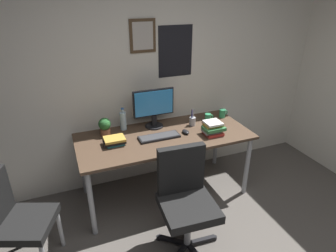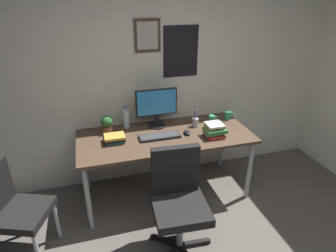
{
  "view_description": "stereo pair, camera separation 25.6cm",
  "coord_description": "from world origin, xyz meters",
  "px_view_note": "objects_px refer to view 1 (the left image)",
  "views": [
    {
      "loc": [
        -1.04,
        -0.88,
        2.14
      ],
      "look_at": [
        -0.07,
        1.57,
        0.9
      ],
      "focal_mm": 30.92,
      "sensor_mm": 36.0,
      "label": 1
    },
    {
      "loc": [
        -0.8,
        -0.96,
        2.14
      ],
      "look_at": [
        -0.07,
        1.57,
        0.9
      ],
      "focal_mm": 30.92,
      "sensor_mm": 36.0,
      "label": 2
    }
  ],
  "objects_px": {
    "book_stack_right": "(213,128)",
    "water_bottle": "(123,121)",
    "computer_mouse": "(186,132)",
    "office_chair": "(185,196)",
    "monitor": "(154,107)",
    "coffee_mug_near": "(208,118)",
    "potted_plant": "(105,126)",
    "pen_cup": "(192,121)",
    "keyboard": "(159,137)",
    "side_chair": "(16,218)",
    "book_stack_left": "(114,141)",
    "coffee_mug_far": "(222,113)"
  },
  "relations": [
    {
      "from": "office_chair",
      "to": "monitor",
      "type": "height_order",
      "value": "monitor"
    },
    {
      "from": "side_chair",
      "to": "pen_cup",
      "type": "bearing_deg",
      "value": 17.39
    },
    {
      "from": "office_chair",
      "to": "water_bottle",
      "type": "distance_m",
      "value": 1.12
    },
    {
      "from": "book_stack_right",
      "to": "water_bottle",
      "type": "bearing_deg",
      "value": 150.89
    },
    {
      "from": "office_chair",
      "to": "side_chair",
      "type": "height_order",
      "value": "office_chair"
    },
    {
      "from": "water_bottle",
      "to": "book_stack_right",
      "type": "bearing_deg",
      "value": -29.11
    },
    {
      "from": "office_chair",
      "to": "coffee_mug_far",
      "type": "relative_size",
      "value": 8.51
    },
    {
      "from": "office_chair",
      "to": "water_bottle",
      "type": "xyz_separation_m",
      "value": [
        -0.28,
        1.04,
        0.33
      ]
    },
    {
      "from": "pen_cup",
      "to": "book_stack_left",
      "type": "xyz_separation_m",
      "value": [
        -0.92,
        -0.12,
        -0.01
      ]
    },
    {
      "from": "water_bottle",
      "to": "coffee_mug_near",
      "type": "xyz_separation_m",
      "value": [
        0.97,
        -0.16,
        -0.06
      ]
    },
    {
      "from": "computer_mouse",
      "to": "pen_cup",
      "type": "distance_m",
      "value": 0.23
    },
    {
      "from": "coffee_mug_near",
      "to": "coffee_mug_far",
      "type": "distance_m",
      "value": 0.23
    },
    {
      "from": "computer_mouse",
      "to": "pen_cup",
      "type": "bearing_deg",
      "value": 45.42
    },
    {
      "from": "water_bottle",
      "to": "potted_plant",
      "type": "bearing_deg",
      "value": -162.56
    },
    {
      "from": "potted_plant",
      "to": "book_stack_left",
      "type": "relative_size",
      "value": 0.91
    },
    {
      "from": "water_bottle",
      "to": "coffee_mug_near",
      "type": "bearing_deg",
      "value": -9.15
    },
    {
      "from": "keyboard",
      "to": "potted_plant",
      "type": "relative_size",
      "value": 2.21
    },
    {
      "from": "keyboard",
      "to": "monitor",
      "type": "bearing_deg",
      "value": 81.51
    },
    {
      "from": "monitor",
      "to": "keyboard",
      "type": "xyz_separation_m",
      "value": [
        -0.04,
        -0.28,
        -0.23
      ]
    },
    {
      "from": "coffee_mug_far",
      "to": "potted_plant",
      "type": "height_order",
      "value": "potted_plant"
    },
    {
      "from": "water_bottle",
      "to": "coffee_mug_near",
      "type": "height_order",
      "value": "water_bottle"
    },
    {
      "from": "coffee_mug_far",
      "to": "office_chair",
      "type": "bearing_deg",
      "value": -134.43
    },
    {
      "from": "office_chair",
      "to": "pen_cup",
      "type": "xyz_separation_m",
      "value": [
        0.47,
        0.86,
        0.27
      ]
    },
    {
      "from": "coffee_mug_near",
      "to": "book_stack_right",
      "type": "xyz_separation_m",
      "value": [
        -0.12,
        -0.32,
        0.02
      ]
    },
    {
      "from": "monitor",
      "to": "computer_mouse",
      "type": "bearing_deg",
      "value": -48.05
    },
    {
      "from": "computer_mouse",
      "to": "water_bottle",
      "type": "relative_size",
      "value": 0.44
    },
    {
      "from": "keyboard",
      "to": "computer_mouse",
      "type": "distance_m",
      "value": 0.3
    },
    {
      "from": "coffee_mug_near",
      "to": "potted_plant",
      "type": "height_order",
      "value": "potted_plant"
    },
    {
      "from": "computer_mouse",
      "to": "coffee_mug_far",
      "type": "height_order",
      "value": "coffee_mug_far"
    },
    {
      "from": "keyboard",
      "to": "potted_plant",
      "type": "height_order",
      "value": "potted_plant"
    },
    {
      "from": "water_bottle",
      "to": "coffee_mug_far",
      "type": "distance_m",
      "value": 1.19
    },
    {
      "from": "side_chair",
      "to": "coffee_mug_near",
      "type": "relative_size",
      "value": 8.04
    },
    {
      "from": "side_chair",
      "to": "computer_mouse",
      "type": "height_order",
      "value": "side_chair"
    },
    {
      "from": "keyboard",
      "to": "computer_mouse",
      "type": "bearing_deg",
      "value": -0.9
    },
    {
      "from": "keyboard",
      "to": "potted_plant",
      "type": "distance_m",
      "value": 0.58
    },
    {
      "from": "monitor",
      "to": "computer_mouse",
      "type": "distance_m",
      "value": 0.44
    },
    {
      "from": "side_chair",
      "to": "potted_plant",
      "type": "height_order",
      "value": "potted_plant"
    },
    {
      "from": "coffee_mug_near",
      "to": "book_stack_right",
      "type": "relative_size",
      "value": 0.5
    },
    {
      "from": "coffee_mug_near",
      "to": "book_stack_left",
      "type": "distance_m",
      "value": 1.14
    },
    {
      "from": "water_bottle",
      "to": "book_stack_right",
      "type": "height_order",
      "value": "water_bottle"
    },
    {
      "from": "keyboard",
      "to": "book_stack_right",
      "type": "height_order",
      "value": "book_stack_right"
    },
    {
      "from": "book_stack_right",
      "to": "coffee_mug_far",
      "type": "bearing_deg",
      "value": 46.97
    },
    {
      "from": "monitor",
      "to": "coffee_mug_far",
      "type": "distance_m",
      "value": 0.87
    },
    {
      "from": "potted_plant",
      "to": "pen_cup",
      "type": "distance_m",
      "value": 0.97
    },
    {
      "from": "office_chair",
      "to": "side_chair",
      "type": "xyz_separation_m",
      "value": [
        -1.36,
        0.28,
        -0.03
      ]
    },
    {
      "from": "monitor",
      "to": "coffee_mug_near",
      "type": "xyz_separation_m",
      "value": [
        0.63,
        -0.1,
        -0.19
      ]
    },
    {
      "from": "pen_cup",
      "to": "potted_plant",
      "type": "bearing_deg",
      "value": 173.08
    },
    {
      "from": "potted_plant",
      "to": "pen_cup",
      "type": "xyz_separation_m",
      "value": [
        0.96,
        -0.12,
        -0.05
      ]
    },
    {
      "from": "coffee_mug_near",
      "to": "potted_plant",
      "type": "xyz_separation_m",
      "value": [
        -1.18,
        0.09,
        0.06
      ]
    },
    {
      "from": "book_stack_left",
      "to": "keyboard",
      "type": "bearing_deg",
      "value": -3.76
    }
  ]
}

